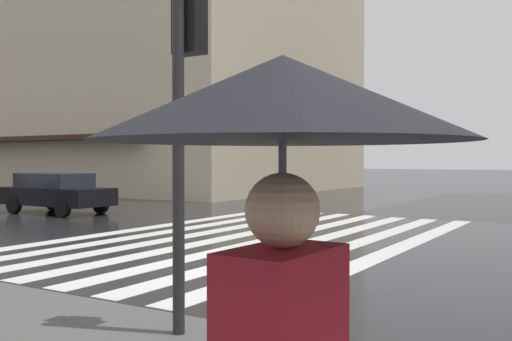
% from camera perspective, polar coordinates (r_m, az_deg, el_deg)
% --- Properties ---
extents(ground_plane, '(220.00, 220.00, 0.00)m').
position_cam_1_polar(ground_plane, '(10.11, -4.80, -9.61)').
color(ground_plane, black).
extents(zebra_crossing, '(13.00, 7.50, 0.01)m').
position_cam_1_polar(zebra_crossing, '(14.17, 0.23, -6.52)').
color(zebra_crossing, silver).
rests_on(zebra_crossing, ground_plane).
extents(haussmann_block_mid, '(19.57, 25.10, 19.39)m').
position_cam_1_polar(haussmann_block_mid, '(41.11, -11.25, 11.71)').
color(haussmann_block_mid, beige).
rests_on(haussmann_block_mid, ground_plane).
extents(traffic_signal_post, '(0.44, 0.30, 3.63)m').
position_cam_1_polar(traffic_signal_post, '(5.89, -6.96, 9.82)').
color(traffic_signal_post, '#232326').
rests_on(traffic_signal_post, sidewalk_pavement).
extents(car_black, '(1.85, 4.10, 1.41)m').
position_cam_1_polar(car_black, '(21.31, -19.10, -2.01)').
color(car_black, black).
rests_on(car_black, ground_plane).
extents(pedestrian_with_floral_umbrella, '(1.11, 1.11, 2.02)m').
position_cam_1_polar(pedestrian_with_floral_umbrella, '(1.66, 2.50, -1.03)').
color(pedestrian_with_floral_umbrella, maroon).
rests_on(pedestrian_with_floral_umbrella, sidewalk_pavement).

